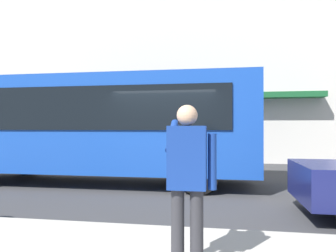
{
  "coord_description": "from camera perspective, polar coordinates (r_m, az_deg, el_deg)",
  "views": [
    {
      "loc": [
        -1.36,
        8.12,
        1.61
      ],
      "look_at": [
        0.11,
        -0.72,
        1.65
      ],
      "focal_mm": 33.74,
      "sensor_mm": 36.0,
      "label": 1
    }
  ],
  "objects": [
    {
      "name": "ground_plane",
      "position": [
        8.39,
        -0.04,
        -11.33
      ],
      "size": [
        60.0,
        60.0,
        0.0
      ],
      "primitive_type": "plane",
      "color": "#38383A"
    },
    {
      "name": "building_facade_far",
      "position": [
        15.61,
        4.31,
        16.03
      ],
      "size": [
        28.0,
        1.55,
        12.0
      ],
      "color": "beige",
      "rests_on": "ground_plane"
    },
    {
      "name": "red_bus",
      "position": [
        9.38,
        -12.76,
        0.19
      ],
      "size": [
        9.05,
        2.54,
        3.08
      ],
      "color": "#1947AD",
      "rests_on": "ground_plane"
    },
    {
      "name": "pedestrian_photographer",
      "position": [
        3.35,
        3.55,
        -8.37
      ],
      "size": [
        0.53,
        0.52,
        1.7
      ],
      "color": "#2D2D33",
      "rests_on": "sidewalk_curb"
    }
  ]
}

